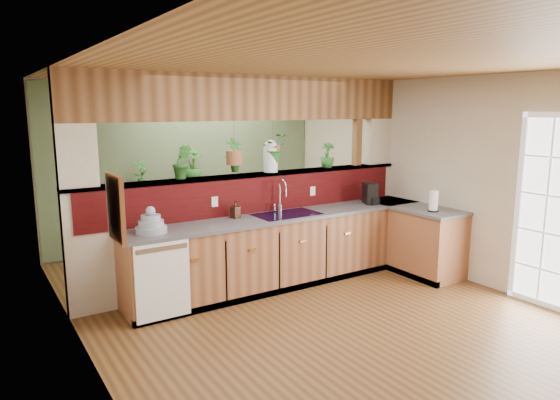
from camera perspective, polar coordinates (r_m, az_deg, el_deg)
ground at (r=5.59m, az=4.21°, el=-12.77°), size 4.60×7.00×0.01m
ceiling at (r=5.15m, az=4.61°, el=14.87°), size 4.60×7.00×0.01m
wall_back at (r=8.25m, az=-10.40°, el=4.01°), size 4.60×0.02×2.60m
wall_left at (r=4.27m, az=-21.12°, el=-2.43°), size 0.02×7.00×2.60m
wall_right at (r=6.84m, az=20.01°, el=2.25°), size 0.02×7.00×2.60m
pass_through_partition at (r=6.36m, az=-2.72°, el=1.30°), size 4.60×0.21×2.60m
pass_through_ledge at (r=6.32m, az=-2.97°, el=2.89°), size 4.60×0.21×0.04m
header_beam at (r=6.27m, az=-3.06°, el=11.57°), size 4.60×0.15×0.55m
sage_backwall at (r=8.23m, az=-10.35°, el=4.00°), size 4.55×0.02×2.55m
countertop at (r=6.57m, az=5.58°, el=-5.06°), size 4.14×1.52×0.90m
dishwasher at (r=5.32m, az=-13.24°, el=-8.97°), size 0.58×0.03×0.82m
navy_sink at (r=6.23m, az=0.78°, el=-2.34°), size 0.82×0.50×0.18m
french_door at (r=6.16m, az=29.29°, el=-1.67°), size 0.06×1.02×2.16m
framed_print at (r=3.46m, az=-18.24°, el=-0.90°), size 0.04×0.35×0.45m
faucet at (r=6.31m, az=0.13°, el=0.65°), size 0.19×0.18×0.42m
dish_stack at (r=5.44m, az=-14.52°, el=-2.75°), size 0.33×0.33×0.29m
soap_dispenser at (r=6.00m, az=-5.14°, el=-1.09°), size 0.12×0.12×0.21m
coffee_maker at (r=6.98m, az=10.30°, el=0.64°), size 0.15×0.26×0.29m
paper_towel at (r=6.65m, az=17.15°, el=-0.16°), size 0.13×0.13×0.29m
glass_jar at (r=6.42m, az=-1.09°, el=5.05°), size 0.19×0.19×0.41m
ledge_plant_left at (r=5.88m, az=-11.13°, el=4.31°), size 0.27×0.24×0.40m
ledge_plant_right at (r=6.95m, az=5.42°, el=5.13°), size 0.26×0.26×0.35m
hanging_plant_a at (r=6.15m, az=-5.26°, el=6.47°), size 0.25×0.20×0.56m
hanging_plant_b at (r=6.42m, az=-0.82°, el=7.38°), size 0.35×0.31×0.49m
shelving_console at (r=7.99m, az=-12.49°, el=-2.09°), size 1.72×0.82×1.11m
shelf_plant_a at (r=7.74m, az=-15.61°, el=2.99°), size 0.22×0.17×0.39m
shelf_plant_b at (r=8.01m, az=-9.92°, el=3.94°), size 0.32×0.32×0.52m
floor_plant at (r=7.62m, az=-0.50°, el=-3.52°), size 0.69×0.61×0.72m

